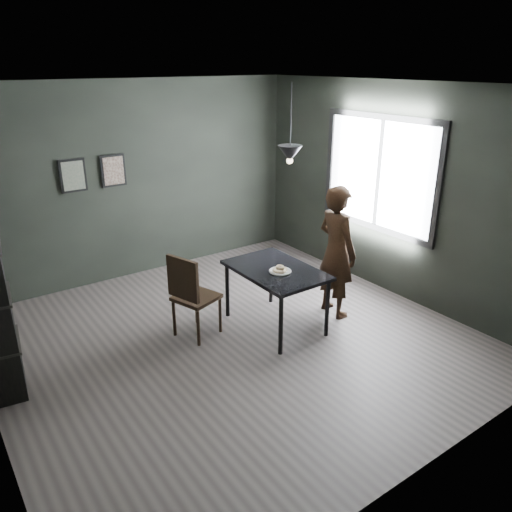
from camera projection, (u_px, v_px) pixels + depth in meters
ground at (234, 340)px, 5.78m from camera, size 5.00×5.00×0.00m
back_wall at (138, 181)px, 7.16m from camera, size 5.00×0.10×2.80m
ceiling at (229, 85)px, 4.75m from camera, size 5.00×5.00×0.02m
window_assembly at (379, 174)px, 6.67m from camera, size 0.04×1.96×1.56m
cafe_table at (276, 275)px, 5.85m from camera, size 0.80×1.20×0.75m
white_plate at (280, 272)px, 5.73m from camera, size 0.23×0.23×0.01m
donut_pile at (280, 269)px, 5.72m from camera, size 0.18×0.18×0.07m
woman at (336, 252)px, 6.11m from camera, size 0.43×0.63×1.66m
wood_chair at (190, 292)px, 5.64m from camera, size 0.56×0.56×1.02m
pendant_lamp at (290, 153)px, 5.56m from camera, size 0.28×0.28×0.86m
framed_print_left at (73, 176)px, 6.58m from camera, size 0.34×0.04×0.44m
framed_print_right at (113, 171)px, 6.87m from camera, size 0.34×0.04×0.44m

